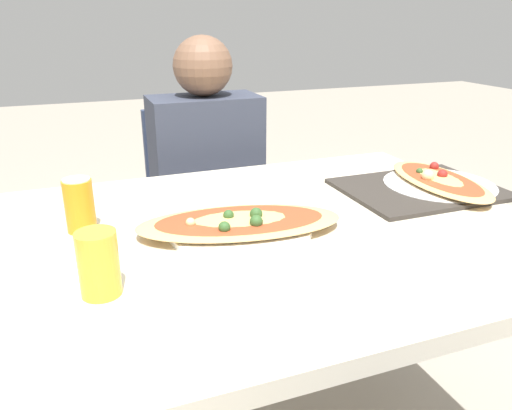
{
  "coord_description": "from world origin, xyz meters",
  "views": [
    {
      "loc": [
        -0.42,
        -0.99,
        1.24
      ],
      "look_at": [
        -0.04,
        0.0,
        0.84
      ],
      "focal_mm": 35.0,
      "sensor_mm": 36.0,
      "label": 1
    }
  ],
  "objects_px": {
    "dining_table": "(272,254)",
    "chair_far_seated": "(202,210)",
    "person_seated": "(208,174)",
    "soda_can": "(79,205)",
    "drink_glass": "(99,264)",
    "pizza_main": "(239,224)",
    "pizza_second": "(439,182)"
  },
  "relations": [
    {
      "from": "dining_table",
      "to": "pizza_main",
      "type": "bearing_deg",
      "value": 176.97
    },
    {
      "from": "soda_can",
      "to": "pizza_second",
      "type": "relative_size",
      "value": 0.3
    },
    {
      "from": "dining_table",
      "to": "chair_far_seated",
      "type": "distance_m",
      "value": 0.84
    },
    {
      "from": "pizza_main",
      "to": "soda_can",
      "type": "relative_size",
      "value": 4.0
    },
    {
      "from": "drink_glass",
      "to": "pizza_second",
      "type": "xyz_separation_m",
      "value": [
        0.95,
        0.26,
        -0.04
      ]
    },
    {
      "from": "drink_glass",
      "to": "dining_table",
      "type": "bearing_deg",
      "value": 22.9
    },
    {
      "from": "chair_far_seated",
      "to": "soda_can",
      "type": "relative_size",
      "value": 7.23
    },
    {
      "from": "person_seated",
      "to": "pizza_main",
      "type": "relative_size",
      "value": 2.36
    },
    {
      "from": "soda_can",
      "to": "drink_glass",
      "type": "xyz_separation_m",
      "value": [
        0.02,
        -0.31,
        -0.0
      ]
    },
    {
      "from": "chair_far_seated",
      "to": "pizza_second",
      "type": "xyz_separation_m",
      "value": [
        0.52,
        -0.73,
        0.28
      ]
    },
    {
      "from": "dining_table",
      "to": "chair_far_seated",
      "type": "relative_size",
      "value": 1.41
    },
    {
      "from": "soda_can",
      "to": "pizza_second",
      "type": "bearing_deg",
      "value": -2.92
    },
    {
      "from": "dining_table",
      "to": "pizza_second",
      "type": "height_order",
      "value": "pizza_second"
    },
    {
      "from": "pizza_main",
      "to": "drink_glass",
      "type": "bearing_deg",
      "value": -151.64
    },
    {
      "from": "drink_glass",
      "to": "pizza_second",
      "type": "relative_size",
      "value": 0.29
    },
    {
      "from": "pizza_main",
      "to": "pizza_second",
      "type": "relative_size",
      "value": 1.21
    },
    {
      "from": "chair_far_seated",
      "to": "pizza_main",
      "type": "relative_size",
      "value": 1.81
    },
    {
      "from": "chair_far_seated",
      "to": "pizza_main",
      "type": "bearing_deg",
      "value": 81.8
    },
    {
      "from": "chair_far_seated",
      "to": "pizza_second",
      "type": "height_order",
      "value": "chair_far_seated"
    },
    {
      "from": "chair_far_seated",
      "to": "drink_glass",
      "type": "height_order",
      "value": "chair_far_seated"
    },
    {
      "from": "person_seated",
      "to": "drink_glass",
      "type": "xyz_separation_m",
      "value": [
        -0.44,
        -0.87,
        0.14
      ]
    },
    {
      "from": "person_seated",
      "to": "soda_can",
      "type": "relative_size",
      "value": 9.45
    },
    {
      "from": "pizza_main",
      "to": "person_seated",
      "type": "bearing_deg",
      "value": 80.49
    },
    {
      "from": "chair_far_seated",
      "to": "pizza_second",
      "type": "bearing_deg",
      "value": 125.31
    },
    {
      "from": "person_seated",
      "to": "soda_can",
      "type": "distance_m",
      "value": 0.74
    },
    {
      "from": "dining_table",
      "to": "drink_glass",
      "type": "bearing_deg",
      "value": -157.1
    },
    {
      "from": "person_seated",
      "to": "pizza_main",
      "type": "xyz_separation_m",
      "value": [
        -0.12,
        -0.7,
        0.1
      ]
    },
    {
      "from": "soda_can",
      "to": "pizza_second",
      "type": "distance_m",
      "value": 0.97
    },
    {
      "from": "person_seated",
      "to": "pizza_second",
      "type": "distance_m",
      "value": 0.81
    },
    {
      "from": "dining_table",
      "to": "pizza_second",
      "type": "xyz_separation_m",
      "value": [
        0.56,
        0.09,
        0.09
      ]
    },
    {
      "from": "dining_table",
      "to": "pizza_main",
      "type": "relative_size",
      "value": 2.55
    },
    {
      "from": "dining_table",
      "to": "person_seated",
      "type": "distance_m",
      "value": 0.7
    }
  ]
}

